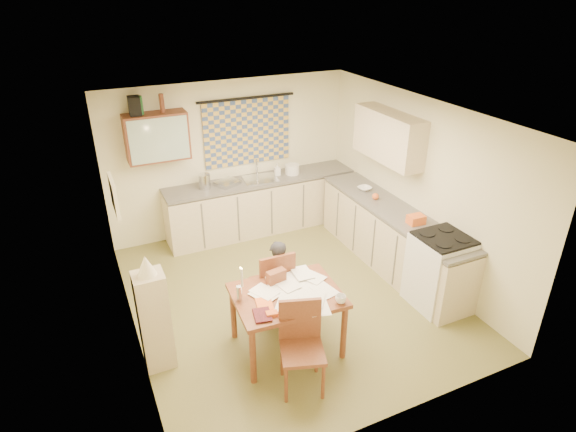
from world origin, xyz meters
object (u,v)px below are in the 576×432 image
counter_right (391,238)px  chair_far (272,296)px  counter_back (265,204)px  stove (439,271)px  shelf_stand (155,321)px  person (277,281)px  dining_table (287,320)px

counter_right → chair_far: (-2.07, -0.40, -0.14)m
counter_back → chair_far: size_ratio=3.33×
stove → shelf_stand: size_ratio=0.85×
chair_far → shelf_stand: bearing=10.6°
counter_right → person: 2.07m
person → shelf_stand: (-1.52, -0.19, 0.04)m
counter_right → chair_far: size_ratio=2.98×
counter_right → person: (-2.02, -0.45, 0.10)m
person → counter_right: bearing=-173.2°
counter_back → dining_table: (-0.90, -2.85, -0.07)m
chair_far → shelf_stand: size_ratio=0.84×
counter_back → stove: size_ratio=3.31×
shelf_stand → stove: bearing=-6.5°
counter_back → dining_table: size_ratio=2.67×
stove → person: (-2.02, 0.60, 0.05)m
person → shelf_stand: shelf_stand is taller
stove → dining_table: bearing=178.6°
person → dining_table: bearing=72.2°
person → counter_back: bearing=-114.4°
shelf_stand → person: bearing=7.2°
counter_right → dining_table: size_ratio=2.39×
chair_far → counter_back: bearing=-108.9°
counter_back → counter_right: same height
dining_table → chair_far: chair_far is taller
counter_back → stove: 3.16m
stove → person: bearing=163.5°
stove → shelf_stand: 3.56m
dining_table → person: bearing=81.8°
counter_right → dining_table: bearing=-155.1°
dining_table → shelf_stand: 1.46m
counter_back → person: 2.44m
dining_table → chair_far: 0.60m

